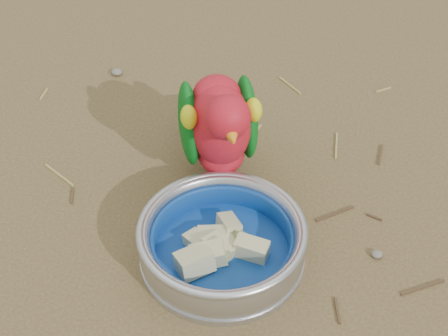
# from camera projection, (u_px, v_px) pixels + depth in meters

# --- Properties ---
(ground) EXTENTS (60.00, 60.00, 0.00)m
(ground) POSITION_uv_depth(u_px,v_px,m) (153.00, 216.00, 0.99)
(ground) COLOR brown
(food_bowl) EXTENTS (0.22, 0.22, 0.02)m
(food_bowl) POSITION_uv_depth(u_px,v_px,m) (222.00, 255.00, 0.92)
(food_bowl) COLOR #B2B2BA
(food_bowl) RESTS_ON ground
(bowl_wall) EXTENTS (0.22, 0.22, 0.04)m
(bowl_wall) POSITION_uv_depth(u_px,v_px,m) (222.00, 240.00, 0.90)
(bowl_wall) COLOR #B2B2BA
(bowl_wall) RESTS_ON food_bowl
(fruit_wedges) EXTENTS (0.13, 0.13, 0.03)m
(fruit_wedges) POSITION_uv_depth(u_px,v_px,m) (222.00, 243.00, 0.90)
(fruit_wedges) COLOR #BFB787
(fruit_wedges) RESTS_ON food_bowl
(lory_parrot) EXTENTS (0.19, 0.26, 0.19)m
(lory_parrot) POSITION_uv_depth(u_px,v_px,m) (220.00, 134.00, 0.97)
(lory_parrot) COLOR #B01321
(lory_parrot) RESTS_ON ground
(ground_debris) EXTENTS (0.90, 0.80, 0.01)m
(ground_debris) POSITION_uv_depth(u_px,v_px,m) (128.00, 192.00, 1.02)
(ground_debris) COLOR #9E8E4C
(ground_debris) RESTS_ON ground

